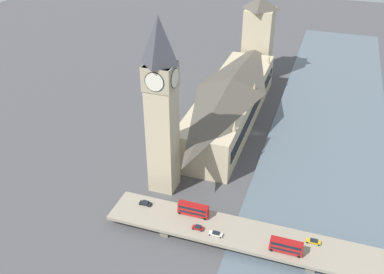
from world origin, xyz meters
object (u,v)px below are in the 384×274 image
double_decker_bus_lead (286,246)px  car_southbound_lead (216,234)px  road_bridge (313,252)px  car_northbound_tail (198,228)px  clock_tower (162,105)px  double_decker_bus_mid (193,209)px  car_southbound_tail (313,241)px  car_southbound_mid (145,203)px  victoria_tower (258,37)px  parliament_hall (231,100)px

double_decker_bus_lead → car_southbound_lead: (23.53, -0.06, -2.05)m
road_bridge → car_northbound_tail: bearing=4.5°
clock_tower → double_decker_bus_mid: size_ratio=6.20×
road_bridge → car_southbound_tail: bearing=-83.4°
car_northbound_tail → car_southbound_lead: bearing=172.9°
double_decker_bus_lead → car_southbound_mid: 53.15m
double_decker_bus_lead → double_decker_bus_mid: bearing=-12.1°
victoria_tower → double_decker_bus_lead: 157.95m
double_decker_bus_mid → car_northbound_tail: double_decker_bus_mid is taller
parliament_hall → car_northbound_tail: size_ratio=27.05×
road_bridge → car_southbound_lead: size_ratio=30.31×
parliament_hall → car_southbound_tail: parliament_hall is taller
double_decker_bus_mid → car_southbound_tail: bearing=179.7°
road_bridge → car_southbound_mid: size_ratio=31.75×
parliament_hall → road_bridge: (-49.28, 82.45, -8.76)m
car_southbound_lead → double_decker_bus_mid: bearing=-34.6°
double_decker_bus_mid → car_southbound_lead: (-10.52, 7.26, -2.00)m
parliament_hall → victoria_tower: size_ratio=1.97×
parliament_hall → car_southbound_tail: size_ratio=22.24×
double_decker_bus_mid → car_southbound_mid: 18.72m
clock_tower → car_northbound_tail: size_ratio=17.94×
double_decker_bus_mid → car_southbound_mid: bearing=1.2°
car_southbound_lead → car_southbound_mid: size_ratio=1.05×
double_decker_bus_lead → car_southbound_mid: size_ratio=2.37×
parliament_hall → double_decker_bus_mid: 79.54m
double_decker_bus_mid → car_southbound_lead: double_decker_bus_mid is taller
clock_tower → double_decker_bus_mid: 39.52m
clock_tower → car_southbound_lead: (-28.69, 24.64, -32.49)m
clock_tower → double_decker_bus_lead: (-52.22, 24.70, -30.44)m
car_northbound_tail → car_southbound_lead: car_northbound_tail is taller
double_decker_bus_mid → double_decker_bus_lead: bearing=167.9°
car_southbound_mid → car_southbound_tail: car_southbound_mid is taller
clock_tower → victoria_tower: size_ratio=1.31×
double_decker_bus_lead → clock_tower: bearing=-25.3°
victoria_tower → car_southbound_mid: victoria_tower is taller
road_bridge → car_southbound_mid: 61.33m
parliament_hall → car_southbound_lead: parliament_hall is taller
clock_tower → double_decker_bus_mid: clock_tower is taller
victoria_tower → double_decker_bus_mid: 145.50m
clock_tower → victoria_tower: 127.96m
car_southbound_lead → car_southbound_tail: 32.52m
victoria_tower → car_northbound_tail: 152.34m
double_decker_bus_lead → car_northbound_tail: bearing=-1.7°
car_southbound_tail → parliament_hall: bearing=-58.3°
parliament_hall → car_southbound_mid: parliament_hall is taller
car_northbound_tail → victoria_tower: bearing=-86.0°
parliament_hall → car_northbound_tail: bearing=97.0°
clock_tower → car_northbound_tail: (-22.06, 23.82, -32.41)m
car_southbound_lead → car_southbound_tail: bearing=-167.4°
road_bridge → car_northbound_tail: car_northbound_tail is taller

